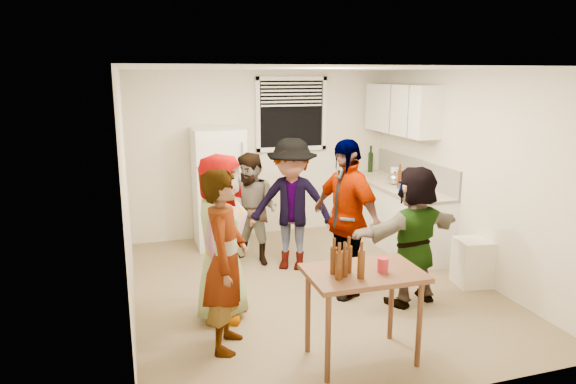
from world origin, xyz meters
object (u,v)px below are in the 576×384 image
object	(u,v)px
trash_bin	(472,264)
guest_stripe	(228,346)
refrigerator	(219,188)
wine_bottle	(370,172)
blue_cup	(402,194)
guest_black	(344,292)
red_cup	(383,272)
kettle	(394,185)
serving_table	(361,358)
guest_back_left	(254,263)
guest_orange	(410,301)
beer_bottle_counter	(399,188)
guest_back_right	(292,267)
guest_grey	(223,316)
beer_bottle_table	(344,276)

from	to	relation	value
trash_bin	guest_stripe	distance (m)	3.10
refrigerator	wine_bottle	bearing A→B (deg)	5.04
blue_cup	guest_black	bearing A→B (deg)	-145.29
red_cup	guest_stripe	xyz separation A→B (m)	(-1.22, 0.63, -0.82)
kettle	refrigerator	bearing A→B (deg)	141.26
serving_table	guest_back_left	distance (m)	2.58
guest_stripe	guest_orange	distance (m)	2.13
refrigerator	guest_orange	distance (m)	3.18
guest_black	guest_orange	world-z (taller)	guest_orange
guest_stripe	trash_bin	bearing A→B (deg)	-59.07
beer_bottle_counter	trash_bin	world-z (taller)	beer_bottle_counter
refrigerator	trash_bin	size ratio (longest dim) A/B	3.08
trash_bin	guest_orange	xyz separation A→B (m)	(-0.94, -0.21, -0.25)
serving_table	guest_black	size ratio (longest dim) A/B	0.55
red_cup	guest_stripe	world-z (taller)	red_cup
guest_back_left	guest_orange	bearing A→B (deg)	-8.73
guest_stripe	guest_back_left	world-z (taller)	guest_back_left
beer_bottle_counter	blue_cup	world-z (taller)	beer_bottle_counter
refrigerator	kettle	world-z (taller)	refrigerator
kettle	blue_cup	world-z (taller)	kettle
trash_bin	guest_black	distance (m)	1.58
kettle	guest_orange	xyz separation A→B (m)	(-0.74, -1.81, -0.90)
blue_cup	guest_back_right	distance (m)	1.75
guest_grey	guest_black	world-z (taller)	guest_grey
refrigerator	beer_bottle_table	distance (m)	3.56
trash_bin	guest_grey	distance (m)	2.98
guest_black	trash_bin	bearing A→B (deg)	63.51
wine_bottle	guest_orange	xyz separation A→B (m)	(-0.84, -2.79, -0.90)
serving_table	beer_bottle_table	world-z (taller)	beer_bottle_table
serving_table	guest_grey	distance (m)	1.55
guest_grey	wine_bottle	bearing A→B (deg)	-21.38
red_cup	guest_back_right	size ratio (longest dim) A/B	0.07
wine_bottle	serving_table	size ratio (longest dim) A/B	0.33
blue_cup	red_cup	world-z (taller)	blue_cup
blue_cup	guest_back_left	size ratio (longest dim) A/B	0.09
wine_bottle	trash_bin	bearing A→B (deg)	-87.92
beer_bottle_counter	guest_orange	size ratio (longest dim) A/B	0.16
serving_table	guest_back_right	xyz separation A→B (m)	(0.08, 2.25, 0.00)
kettle	guest_orange	distance (m)	2.15
refrigerator	red_cup	bearing A→B (deg)	-77.63
beer_bottle_counter	serving_table	bearing A→B (deg)	-124.64
beer_bottle_table	guest_back_right	xyz separation A→B (m)	(0.28, 2.32, -0.82)
blue_cup	guest_stripe	size ratio (longest dim) A/B	0.08
serving_table	red_cup	distance (m)	0.84
red_cup	serving_table	bearing A→B (deg)	152.42
kettle	red_cup	size ratio (longest dim) A/B	1.95
guest_orange	guest_grey	bearing A→B (deg)	-19.16
blue_cup	serving_table	world-z (taller)	blue_cup
refrigerator	guest_back_left	world-z (taller)	refrigerator
guest_stripe	wine_bottle	bearing A→B (deg)	-22.62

